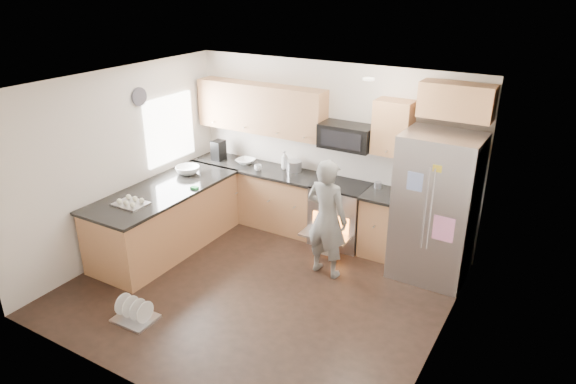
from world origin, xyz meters
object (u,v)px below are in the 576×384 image
Objects in this scene: stove_range at (341,200)px; refrigerator at (435,208)px; dish_rack at (135,314)px; person at (327,218)px.

stove_range is 0.92× the size of refrigerator.
refrigerator is 3.89m from dish_rack.
stove_range is at bearing -70.36° from person.
refrigerator reaches higher than person.
stove_range reaches higher than dish_rack.
person is (0.21, -0.89, 0.13)m from stove_range.
dish_rack is (-1.23, -2.95, -0.60)m from stove_range.
refrigerator reaches higher than dish_rack.
person is at bearing -76.71° from stove_range.
refrigerator is at bearing -9.70° from stove_range.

